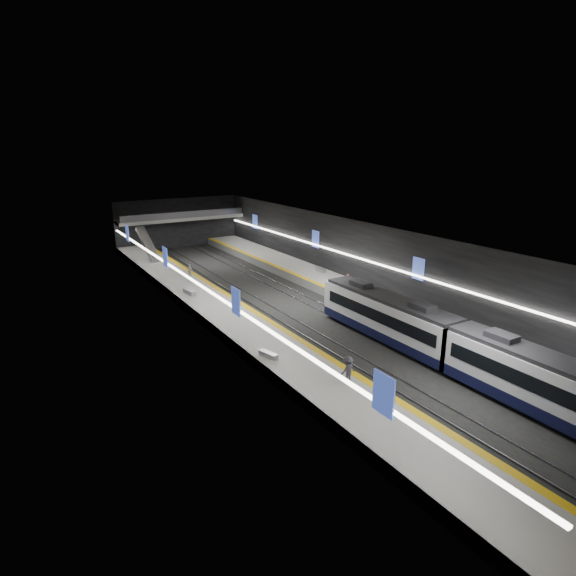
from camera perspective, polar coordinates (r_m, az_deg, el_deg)
ground at (r=50.46m, az=0.29°, el=-2.18°), size 70.00×70.00×0.00m
ceiling at (r=48.46m, az=0.31°, el=6.80°), size 20.00×70.00×0.04m
wall_left at (r=45.09m, az=-10.60°, el=0.53°), size 0.04×70.00×8.00m
wall_right at (r=55.05m, az=9.23°, el=3.54°), size 0.04×70.00×8.00m
wall_back at (r=80.66m, az=-12.91°, el=7.51°), size 20.00×0.04×8.00m
platform_left at (r=47.04m, az=-7.53°, el=-3.12°), size 5.00×70.00×1.00m
tile_surface_left at (r=46.87m, az=-7.56°, el=-2.54°), size 5.00×70.00×0.02m
tactile_strip_left at (r=47.73m, az=-5.14°, el=-2.08°), size 0.60×70.00×0.02m
platform_right at (r=54.42m, az=7.05°, el=-0.34°), size 5.00×70.00×1.00m
tile_surface_right at (r=54.27m, az=7.06°, el=0.17°), size 5.00×70.00×0.02m
tactile_strip_right at (r=52.98m, az=5.19°, el=-0.17°), size 0.60×70.00×0.02m
rails at (r=50.45m, az=0.29°, el=-2.12°), size 6.52×70.00×0.12m
train at (r=37.62m, az=19.29°, el=-6.38°), size 2.69×29.61×3.60m
ad_posters at (r=50.02m, az=-0.30°, el=3.02°), size 19.94×53.50×2.20m
cove_light_left at (r=45.21m, az=-10.35°, el=0.32°), size 0.25×68.60×0.12m
cove_light_right at (r=54.97m, az=9.06°, el=3.32°), size 0.25×68.60×0.12m
mezzanine_bridge at (r=78.56m, az=-12.47°, el=8.06°), size 20.00×3.00×1.50m
escalator at (r=70.25m, az=-16.29°, el=5.02°), size 1.20×7.50×3.92m
bench_left_near at (r=36.38m, az=-2.35°, el=-7.91°), size 0.90×1.73×0.41m
bench_left_far at (r=52.21m, az=-11.62°, el=-0.45°), size 0.82×2.03×0.48m
bench_right_near at (r=52.85m, az=9.76°, el=-0.16°), size 1.06×1.88×0.44m
bench_right_far at (r=60.28m, az=3.90°, el=2.14°), size 0.50×1.68×0.41m
passenger_right_a at (r=53.77m, az=7.10°, el=0.85°), size 0.40×0.58×1.53m
passenger_left_a at (r=58.37m, az=-11.59°, el=1.97°), size 0.75×1.05×1.65m
passenger_left_b at (r=32.62m, az=7.12°, el=-9.61°), size 1.29×0.80×1.92m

